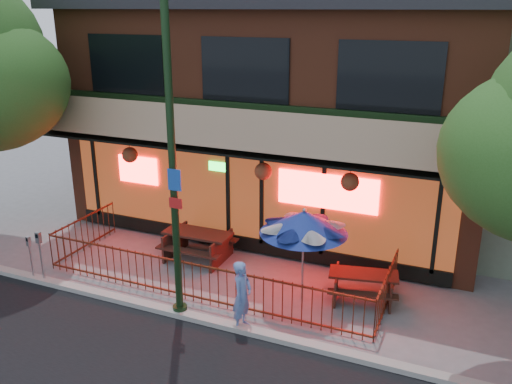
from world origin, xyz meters
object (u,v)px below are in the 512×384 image
street_light (173,180)px  patio_umbrella (304,222)px  parking_meter_far (30,251)px  pedestrian (242,295)px  parking_meter_near (40,249)px  picnic_table_left (198,241)px  picnic_table_right (363,282)px

street_light → patio_umbrella: size_ratio=3.07×
street_light → parking_meter_far: size_ratio=5.92×
patio_umbrella → pedestrian: (-0.78, -1.63, -1.17)m
pedestrian → parking_meter_near: 5.37m
picnic_table_left → patio_umbrella: bearing=-16.1°
patio_umbrella → pedestrian: patio_umbrella is taller
parking_meter_far → street_light: bearing=1.1°
patio_umbrella → parking_meter_near: bearing=-164.0°
picnic_table_left → parking_meter_far: bearing=-139.9°
picnic_table_right → patio_umbrella: 2.07m
picnic_table_left → parking_meter_near: parking_meter_near is taller
parking_meter_far → patio_umbrella: bearing=15.2°
parking_meter_near → picnic_table_left: bearing=43.3°
street_light → picnic_table_left: bearing=110.6°
street_light → patio_umbrella: 3.09m
picnic_table_left → picnic_table_right: 4.60m
picnic_table_left → parking_meter_far: parking_meter_far is taller
patio_umbrella → parking_meter_far: size_ratio=1.93×
picnic_table_right → parking_meter_far: (-7.80, -2.32, 0.36)m
parking_meter_near → parking_meter_far: (-0.34, 0.00, -0.11)m
picnic_table_right → parking_meter_far: size_ratio=1.51×
patio_umbrella → parking_meter_near: patio_umbrella is taller
picnic_table_left → parking_meter_near: (-2.87, -2.70, 0.40)m
street_light → pedestrian: (1.51, 0.05, -2.38)m
pedestrian → picnic_table_right: bearing=-41.2°
picnic_table_right → parking_meter_far: bearing=-163.4°
picnic_table_right → pedestrian: bearing=-133.6°
parking_meter_far → picnic_table_right: bearing=16.6°
picnic_table_left → parking_meter_far: size_ratio=1.56×
picnic_table_right → parking_meter_near: size_ratio=1.33×
picnic_table_left → patio_umbrella: size_ratio=0.81×
picnic_table_left → parking_meter_near: size_ratio=1.36×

